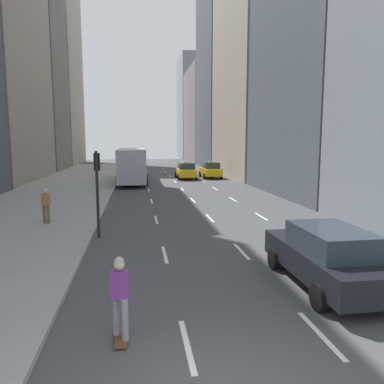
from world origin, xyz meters
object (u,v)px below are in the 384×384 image
Objects in this scene: taxi_lead at (186,171)px; sedan_black_near at (327,256)px; taxi_second at (210,170)px; pedestrian_far_walking at (46,204)px; city_bus at (132,164)px; traffic_light_pole at (97,180)px; skateboarder at (120,295)px.

taxi_lead is 0.93× the size of sedan_black_near.
taxi_second reaches higher than pedestrian_far_walking.
taxi_second is 25.06m from pedestrian_far_walking.
city_bus is (-8.41, -2.98, 0.91)m from taxi_second.
city_bus is 3.23× the size of traffic_light_pole.
pedestrian_far_walking is at bearing 109.71° from skateboarder.
pedestrian_far_walking is at bearing 136.86° from sedan_black_near.
sedan_black_near is at bearing -95.21° from taxi_second.
taxi_second is at bearing 13.53° from taxi_lead.
sedan_black_near is at bearing -43.14° from pedestrian_far_walking.
skateboarder is at bearing -70.29° from pedestrian_far_walking.
city_bus is 7.04× the size of pedestrian_far_walking.
sedan_black_near is 12.87m from pedestrian_far_walking.
taxi_lead is 24.57m from traffic_light_pole.
traffic_light_pole is (-9.55, -24.25, 1.53)m from taxi_second.
city_bus is (-5.61, -2.31, 0.91)m from taxi_lead.
traffic_light_pole is (-6.75, 6.44, 1.55)m from sedan_black_near.
taxi_lead reaches higher than pedestrian_far_walking.
skateboarder is 1.06× the size of pedestrian_far_walking.
taxi_lead is at bearing 90.00° from sedan_black_near.
traffic_light_pole reaches higher than taxi_second.
taxi_lead is at bearing 80.28° from skateboarder.
taxi_second is 1.22× the size of traffic_light_pole.
traffic_light_pole is (-6.75, -23.58, 1.53)m from taxi_lead.
traffic_light_pole reaches higher than taxi_lead.
taxi_lead is 1.22× the size of traffic_light_pole.
traffic_light_pole is at bearing 136.35° from sedan_black_near.
skateboarder is at bearing -159.38° from sedan_black_near.
city_bus is at bearing -157.65° from taxi_lead.
traffic_light_pole reaches higher than city_bus.
sedan_black_near is 28.28m from city_bus.
taxi_second is (2.80, 0.67, 0.00)m from taxi_lead.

